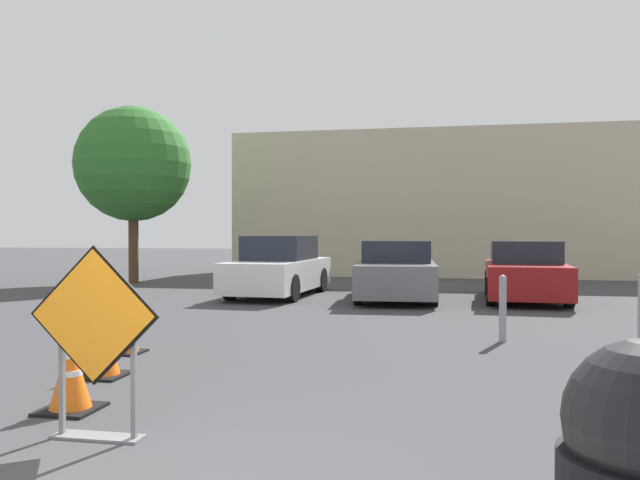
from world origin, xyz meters
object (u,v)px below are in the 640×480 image
(parked_car_nearest, at_px, (279,268))
(traffic_cone_nearest, at_px, (71,374))
(traffic_cone_second, at_px, (103,348))
(bollard_nearest, at_px, (503,306))
(traffic_cone_third, at_px, (126,330))
(parked_car_third, at_px, (525,273))
(road_closed_sign, at_px, (94,332))
(parked_car_second, at_px, (397,272))

(parked_car_nearest, bearing_deg, traffic_cone_nearest, 98.06)
(traffic_cone_second, xyz_separation_m, parked_car_nearest, (-0.33, 9.28, 0.39))
(bollard_nearest, bearing_deg, traffic_cone_second, -145.63)
(traffic_cone_second, height_order, traffic_cone_third, traffic_cone_second)
(traffic_cone_third, height_order, parked_car_third, parked_car_third)
(traffic_cone_nearest, bearing_deg, parked_car_nearest, 94.10)
(parked_car_third, bearing_deg, traffic_cone_nearest, 66.35)
(road_closed_sign, bearing_deg, parked_car_nearest, 97.16)
(traffic_cone_second, distance_m, parked_car_third, 10.96)
(road_closed_sign, height_order, parked_car_second, road_closed_sign)
(road_closed_sign, relative_size, parked_car_second, 0.36)
(traffic_cone_second, relative_size, traffic_cone_third, 1.03)
(parked_car_nearest, bearing_deg, bollard_nearest, 133.83)
(road_closed_sign, height_order, traffic_cone_second, road_closed_sign)
(traffic_cone_third, distance_m, parked_car_nearest, 7.97)
(road_closed_sign, xyz_separation_m, traffic_cone_nearest, (-0.66, 0.70, -0.52))
(parked_car_third, bearing_deg, road_closed_sign, 70.59)
(road_closed_sign, relative_size, bollard_nearest, 1.53)
(traffic_cone_third, bearing_deg, traffic_cone_nearest, -72.24)
(traffic_cone_third, xyz_separation_m, bollard_nearest, (5.14, 1.91, 0.22))
(parked_car_second, xyz_separation_m, parked_car_third, (3.08, 0.31, -0.00))
(parked_car_third, bearing_deg, traffic_cone_third, 55.27)
(parked_car_third, height_order, bollard_nearest, parked_car_third)
(traffic_cone_second, relative_size, parked_car_nearest, 0.15)
(traffic_cone_second, bearing_deg, parked_car_second, 72.97)
(road_closed_sign, relative_size, parked_car_nearest, 0.35)
(traffic_cone_nearest, distance_m, bollard_nearest, 6.25)
(road_closed_sign, height_order, bollard_nearest, road_closed_sign)
(traffic_cone_third, distance_m, bollard_nearest, 5.48)
(road_closed_sign, height_order, traffic_cone_third, road_closed_sign)
(traffic_cone_third, height_order, parked_car_second, parked_car_second)
(traffic_cone_third, bearing_deg, road_closed_sign, -65.70)
(bollard_nearest, bearing_deg, parked_car_third, 79.58)
(traffic_cone_nearest, bearing_deg, traffic_cone_second, 107.97)
(parked_car_third, distance_m, bollard_nearest, 6.14)
(parked_car_third, bearing_deg, bollard_nearest, 83.01)
(traffic_cone_second, distance_m, parked_car_nearest, 9.29)
(parked_car_nearest, height_order, parked_car_third, parked_car_nearest)
(road_closed_sign, height_order, traffic_cone_nearest, road_closed_sign)
(traffic_cone_second, bearing_deg, parked_car_third, 57.84)
(parked_car_third, bearing_deg, parked_car_nearest, 3.34)
(road_closed_sign, xyz_separation_m, traffic_cone_third, (-1.50, 3.32, -0.54))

